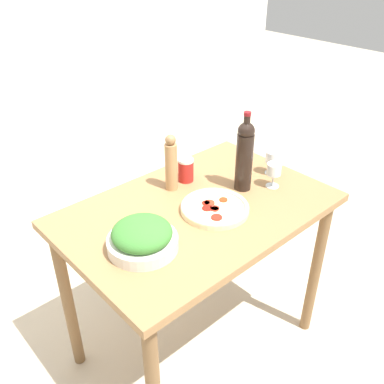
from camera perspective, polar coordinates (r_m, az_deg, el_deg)
ground_plane at (r=2.51m, az=0.64°, el=-19.37°), size 14.00×14.00×0.00m
prep_counter at (r=1.97m, az=0.78°, el=-5.03°), size 1.19×0.79×0.90m
wine_bottle at (r=1.97m, az=7.02°, el=4.98°), size 0.08×0.08×0.38m
wine_glass_near at (r=2.04m, az=10.87°, el=2.81°), size 0.07×0.07×0.12m
wine_glass_far at (r=2.16m, az=10.68°, el=4.45°), size 0.07×0.07×0.12m
pepper_mill at (r=1.97m, az=-2.80°, el=3.83°), size 0.06×0.06×0.28m
salad_bowl at (r=1.64m, az=-6.65°, el=-6.01°), size 0.27×0.27×0.12m
homemade_pizza at (r=1.87m, az=3.06°, el=-2.11°), size 0.30×0.30×0.03m
salt_canister at (r=2.07m, az=-0.83°, el=2.97°), size 0.08×0.08×0.12m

